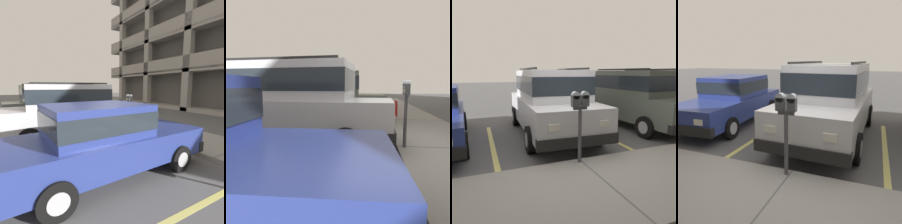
# 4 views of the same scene
# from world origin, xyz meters

# --- Properties ---
(ground_plane) EXTENTS (80.00, 80.00, 0.10)m
(ground_plane) POSITION_xyz_m (0.00, 0.00, -0.05)
(ground_plane) COLOR #565659
(sidewalk) EXTENTS (40.00, 2.20, 0.12)m
(sidewalk) POSITION_xyz_m (0.00, 1.30, 0.06)
(sidewalk) COLOR gray
(sidewalk) RESTS_ON ground_plane
(parking_stall_lines) EXTENTS (13.07, 4.80, 0.01)m
(parking_stall_lines) POSITION_xyz_m (1.62, -1.40, 0.00)
(parking_stall_lines) COLOR #DBD16B
(parking_stall_lines) RESTS_ON ground_plane
(silver_suv) EXTENTS (2.16, 4.86, 2.03)m
(silver_suv) POSITION_xyz_m (-0.18, -2.28, 1.09)
(silver_suv) COLOR silver
(silver_suv) RESTS_ON ground_plane
(dark_hatchback) EXTENTS (2.01, 4.57, 1.54)m
(dark_hatchback) POSITION_xyz_m (3.14, -2.47, 0.82)
(dark_hatchback) COLOR navy
(dark_hatchback) RESTS_ON ground_plane
(parking_meter_near) EXTENTS (0.35, 0.12, 1.43)m
(parking_meter_near) POSITION_xyz_m (0.06, 0.35, 1.19)
(parking_meter_near) COLOR #47474C
(parking_meter_near) RESTS_ON sidewalk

